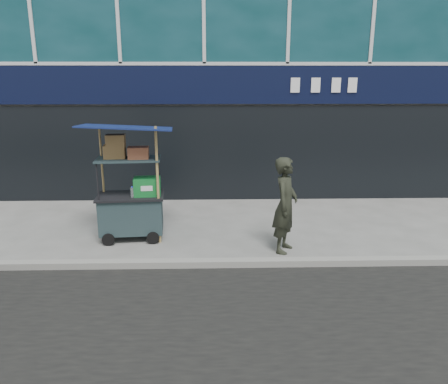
{
  "coord_description": "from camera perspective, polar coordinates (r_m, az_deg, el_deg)",
  "views": [
    {
      "loc": [
        0.19,
        -7.03,
        3.17
      ],
      "look_at": [
        0.4,
        1.2,
        0.93
      ],
      "focal_mm": 35.0,
      "sensor_mm": 36.0,
      "label": 1
    }
  ],
  "objects": [
    {
      "name": "vendor_cart",
      "position": [
        8.69,
        -11.99,
        -0.92
      ],
      "size": [
        1.8,
        1.33,
        2.3
      ],
      "rotation": [
        0.0,
        0.0,
        0.08
      ],
      "color": "#1B2B2E",
      "rests_on": "ground"
    },
    {
      "name": "ground",
      "position": [
        7.71,
        -2.79,
        -9.08
      ],
      "size": [
        80.0,
        80.0,
        0.0
      ],
      "primitive_type": "plane",
      "color": "#63635F",
      "rests_on": "ground"
    },
    {
      "name": "vendor_man",
      "position": [
        7.95,
        8.02,
        -1.71
      ],
      "size": [
        0.64,
        0.76,
        1.75
      ],
      "primitive_type": "imported",
      "rotation": [
        0.0,
        0.0,
        1.15
      ],
      "color": "black",
      "rests_on": "ground"
    },
    {
      "name": "curb",
      "position": [
        7.51,
        -2.83,
        -9.29
      ],
      "size": [
        80.0,
        0.18,
        0.12
      ],
      "primitive_type": "cube",
      "color": "gray",
      "rests_on": "ground"
    }
  ]
}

